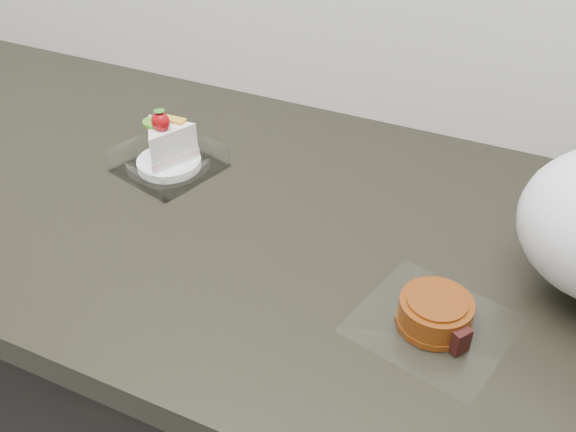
% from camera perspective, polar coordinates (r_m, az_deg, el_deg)
% --- Properties ---
extents(counter, '(2.04, 0.64, 0.90)m').
position_cam_1_polar(counter, '(1.19, -3.14, -16.84)').
color(counter, black).
rests_on(counter, ground).
extents(cake_tray, '(0.16, 0.16, 0.10)m').
position_cam_1_polar(cake_tray, '(0.95, -10.64, 5.52)').
color(cake_tray, white).
rests_on(cake_tray, counter).
extents(mooncake_wrap, '(0.19, 0.18, 0.04)m').
position_cam_1_polar(mooncake_wrap, '(0.71, 12.97, -8.62)').
color(mooncake_wrap, white).
rests_on(mooncake_wrap, counter).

